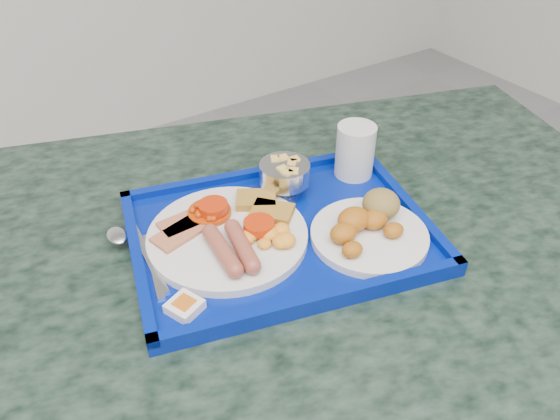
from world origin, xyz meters
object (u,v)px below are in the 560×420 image
(fruit_bowl, at_px, (285,174))
(main_plate, at_px, (232,233))
(juice_cup, at_px, (355,149))
(bread_plate, at_px, (369,226))
(table, at_px, (277,341))
(tray, at_px, (280,233))

(fruit_bowl, bearing_deg, main_plate, -156.39)
(main_plate, relative_size, juice_cup, 2.58)
(bread_plate, bearing_deg, main_plate, 149.32)
(bread_plate, xyz_separation_m, fruit_bowl, (-0.04, 0.17, 0.02))
(table, height_order, main_plate, main_plate)
(tray, bearing_deg, table, -131.21)
(table, xyz_separation_m, juice_cup, (0.22, 0.09, 0.28))
(bread_plate, bearing_deg, tray, 141.63)
(table, relative_size, tray, 2.91)
(table, height_order, bread_plate, bread_plate)
(table, relative_size, bread_plate, 8.50)
(main_plate, bearing_deg, tray, -16.79)
(tray, xyz_separation_m, fruit_bowl, (0.06, 0.08, 0.04))
(juice_cup, bearing_deg, bread_plate, -121.42)
(tray, xyz_separation_m, main_plate, (-0.07, 0.02, 0.02))
(tray, relative_size, bread_plate, 2.92)
(juice_cup, bearing_deg, fruit_bowl, 172.29)
(table, distance_m, juice_cup, 0.36)
(table, xyz_separation_m, fruit_bowl, (0.08, 0.11, 0.26))
(table, height_order, juice_cup, juice_cup)
(table, bearing_deg, tray, 48.79)
(main_plate, relative_size, fruit_bowl, 2.88)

